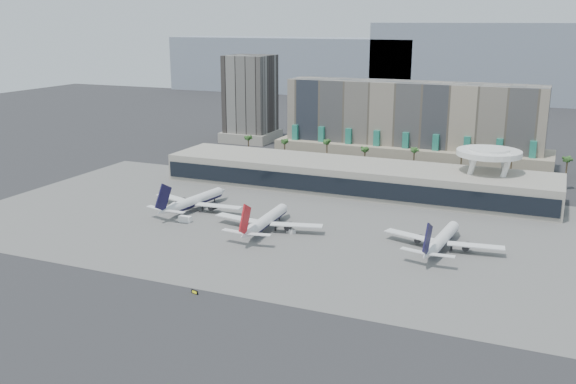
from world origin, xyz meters
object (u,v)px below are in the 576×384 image
at_px(service_vehicle_a, 185,219).
at_px(service_vehicle_b, 291,231).
at_px(airliner_left, 195,201).
at_px(airliner_right, 442,239).
at_px(airliner_centre, 266,220).
at_px(taxiway_sign, 195,292).

distance_m(service_vehicle_a, service_vehicle_b, 41.29).
relative_size(airliner_left, service_vehicle_a, 9.21).
xyz_separation_m(airliner_right, service_vehicle_b, (-51.38, -4.03, -2.76)).
relative_size(airliner_centre, airliner_right, 1.03).
bearing_deg(airliner_left, service_vehicle_a, -64.12).
bearing_deg(taxiway_sign, service_vehicle_a, 139.83).
height_order(airliner_right, service_vehicle_a, airliner_right).
distance_m(airliner_left, service_vehicle_b, 47.55).
distance_m(service_vehicle_a, taxiway_sign, 65.68).
height_order(airliner_right, taxiway_sign, airliner_right).
bearing_deg(service_vehicle_b, taxiway_sign, -70.99).
height_order(service_vehicle_a, taxiway_sign, service_vehicle_a).
bearing_deg(airliner_left, taxiway_sign, -51.07).
xyz_separation_m(airliner_right, taxiway_sign, (-55.57, -61.68, -3.03)).
distance_m(airliner_centre, airliner_right, 60.95).
distance_m(airliner_left, service_vehicle_a, 15.93).
height_order(service_vehicle_b, taxiway_sign, service_vehicle_b).
bearing_deg(airliner_right, service_vehicle_b, -170.55).
distance_m(airliner_left, taxiway_sign, 80.96).
relative_size(service_vehicle_a, taxiway_sign, 1.96).
bearing_deg(taxiway_sign, service_vehicle_b, 101.43).
bearing_deg(service_vehicle_a, airliner_centre, 2.37).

